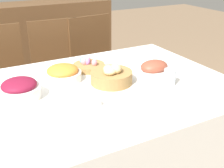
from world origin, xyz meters
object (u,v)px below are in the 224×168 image
egg_basket (88,65)px  ham_platter (154,67)px  chair_far_left (2,84)px  butter_dish (86,103)px  fork (125,116)px  knife (177,101)px  dinner_plate (152,108)px  sideboard (47,44)px  carrot_bowl (63,73)px  bread_basket (112,76)px  drinking_cup (170,77)px  beet_salad_bowl (20,89)px  chair_far_center (60,73)px  spoon (182,100)px  chair_far_right (97,66)px

egg_basket → ham_platter: bearing=-33.3°
chair_far_left → butter_dish: 1.14m
fork → knife: bearing=4.0°
chair_far_left → dinner_plate: 1.39m
sideboard → carrot_bowl: sideboard is taller
egg_basket → butter_dish: egg_basket is taller
bread_basket → ham_platter: bearing=6.4°
bread_basket → carrot_bowl: size_ratio=1.11×
ham_platter → drinking_cup: drinking_cup is taller
egg_basket → beet_salad_bowl: (-0.48, -0.21, 0.02)m
beet_salad_bowl → fork: (0.38, -0.42, -0.05)m
chair_far_center → drinking_cup: (0.31, -1.07, 0.30)m
drinking_cup → butter_dish: bearing=-179.5°
egg_basket → spoon: (0.24, -0.63, -0.02)m
fork → spoon: bearing=4.0°
bread_basket → spoon: (0.22, -0.36, -0.04)m
sideboard → drinking_cup: 2.11m
beet_salad_bowl → chair_far_right: bearing=45.1°
ham_platter → bread_basket: bearing=-173.6°
chair_far_center → butter_dish: 1.13m
chair_far_center → spoon: bearing=-75.5°
carrot_bowl → drinking_cup: size_ratio=2.29×
chair_far_center → fork: (-0.09, -1.25, 0.26)m
chair_far_right → ham_platter: chair_far_right is taller
ham_platter → egg_basket: bearing=146.7°
fork → butter_dish: (-0.12, 0.18, 0.01)m
bread_basket → beet_salad_bowl: 0.51m
chair_far_right → fork: (-0.45, -1.25, 0.26)m
sideboard → fork: bearing=-96.6°
chair_far_right → drinking_cup: 1.11m
beet_salad_bowl → knife: 0.81m
knife → spoon: bearing=4.0°
beet_salad_bowl → spoon: 0.83m
chair_far_right → ham_platter: (0.00, -0.86, 0.28)m
ham_platter → fork: size_ratio=1.67×
chair_far_center → chair_far_right: 0.36m
drinking_cup → butter_dish: 0.52m
carrot_bowl → egg_basket: bearing=25.2°
chair_far_right → bread_basket: 1.00m
chair_far_center → chair_far_right: same height
ham_platter → spoon: bearing=-105.7°
beet_salad_bowl → spoon: beet_salad_bowl is taller
bread_basket → egg_basket: (-0.03, 0.27, -0.02)m
chair_far_center → bread_basket: bearing=-84.7°
sideboard → drinking_cup: size_ratio=15.84×
dinner_plate → spoon: (0.18, 0.00, -0.00)m
bread_basket → ham_platter: 0.33m
dinner_plate → knife: size_ratio=1.50×
chair_far_left → bread_basket: bearing=-58.9°
dinner_plate → drinking_cup: size_ratio=2.71×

